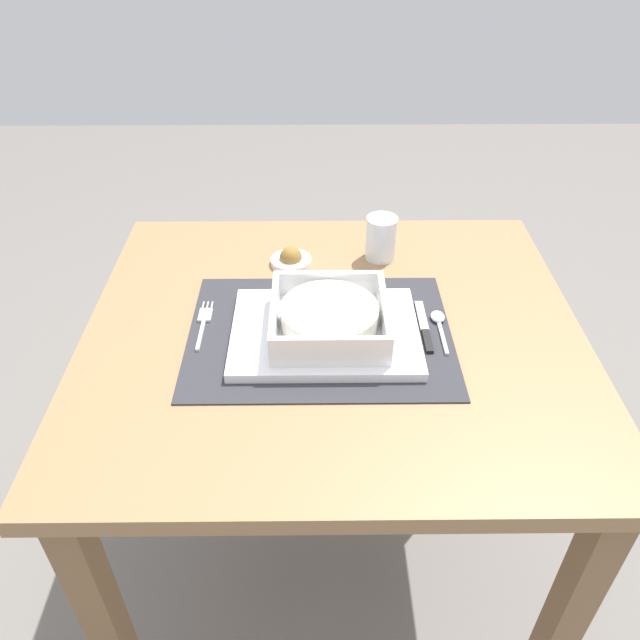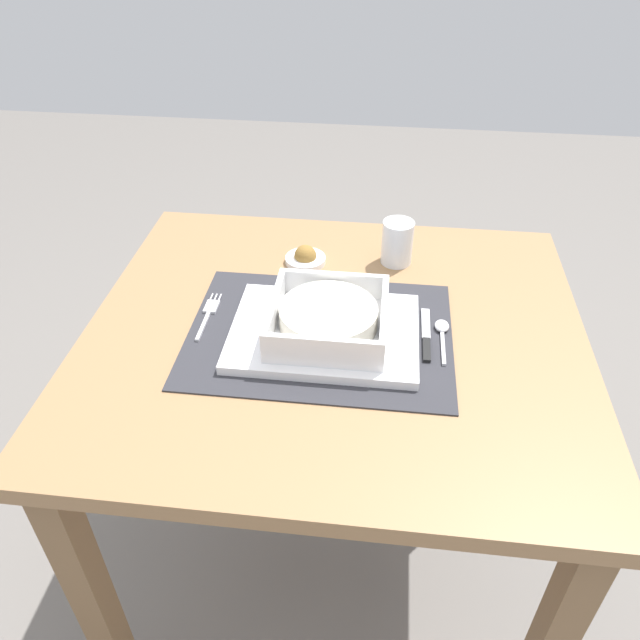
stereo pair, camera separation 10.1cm
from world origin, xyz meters
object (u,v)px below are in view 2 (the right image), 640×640
at_px(dining_table, 334,380).
at_px(bread_knife, 413,343).
at_px(spoon, 442,330).
at_px(condiment_saucer, 305,258).
at_px(butter_knife, 426,337).
at_px(porridge_bowl, 328,319).
at_px(drinking_glass, 397,244).
at_px(fork, 209,312).

bearing_deg(dining_table, bread_knife, -13.12).
bearing_deg(spoon, condiment_saucer, 140.06).
xyz_separation_m(butter_knife, bread_knife, (-0.02, -0.02, 0.00)).
relative_size(dining_table, condiment_saucer, 10.68).
height_order(porridge_bowl, condiment_saucer, porridge_bowl).
bearing_deg(dining_table, spoon, 2.30).
bearing_deg(condiment_saucer, bread_knife, -48.28).
height_order(drinking_glass, condiment_saucer, drinking_glass).
xyz_separation_m(porridge_bowl, fork, (-0.21, 0.04, -0.04)).
bearing_deg(drinking_glass, porridge_bowl, -112.69).
bearing_deg(spoon, fork, 176.39).
xyz_separation_m(dining_table, condiment_saucer, (-0.08, 0.20, 0.13)).
bearing_deg(fork, drinking_glass, 37.71).
distance_m(dining_table, porridge_bowl, 0.16).
bearing_deg(bread_knife, butter_knife, 37.75).
xyz_separation_m(fork, spoon, (0.40, -0.01, 0.00)).
height_order(porridge_bowl, butter_knife, porridge_bowl).
distance_m(fork, drinking_glass, 0.38).
relative_size(fork, butter_knife, 0.96).
height_order(dining_table, bread_knife, bread_knife).
height_order(spoon, butter_knife, spoon).
height_order(butter_knife, condiment_saucer, condiment_saucer).
bearing_deg(butter_knife, bread_knife, -136.40).
height_order(spoon, bread_knife, spoon).
xyz_separation_m(spoon, bread_knife, (-0.05, -0.04, -0.00)).
distance_m(porridge_bowl, bread_knife, 0.14).
relative_size(spoon, condiment_saucer, 1.42).
height_order(spoon, drinking_glass, drinking_glass).
height_order(dining_table, porridge_bowl, porridge_bowl).
height_order(porridge_bowl, bread_knife, porridge_bowl).
xyz_separation_m(spoon, drinking_glass, (-0.08, 0.22, 0.03)).
distance_m(spoon, bread_knife, 0.06).
relative_size(dining_table, butter_knife, 6.07).
distance_m(fork, bread_knife, 0.35).
bearing_deg(bread_knife, fork, 171.39).
bearing_deg(porridge_bowl, butter_knife, 5.50).
distance_m(porridge_bowl, butter_knife, 0.16).
distance_m(spoon, condiment_saucer, 0.32).
xyz_separation_m(bread_knife, condiment_saucer, (-0.21, 0.23, 0.00)).
xyz_separation_m(spoon, butter_knife, (-0.03, -0.02, -0.00)).
xyz_separation_m(bread_knife, drinking_glass, (-0.03, 0.26, 0.03)).
height_order(fork, butter_knife, butter_knife).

